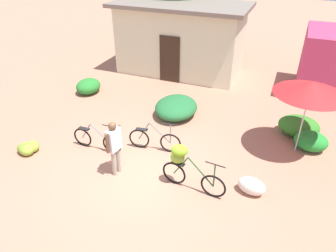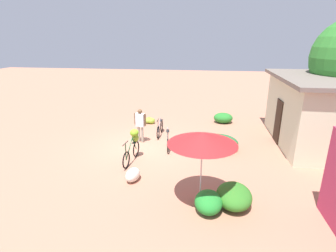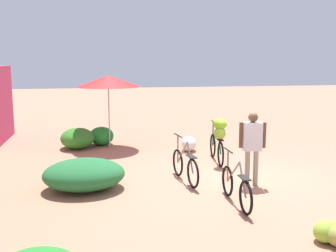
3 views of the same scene
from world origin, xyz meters
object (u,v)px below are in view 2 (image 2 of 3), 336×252
(bicycle_near_pile, at_px, (168,140))
(produce_sack, at_px, (133,175))
(market_umbrella, at_px, (202,138))
(person_vendor, at_px, (140,122))
(bicycle_leftmost, at_px, (160,128))
(building_low, at_px, (309,111))
(banana_pile_on_ground, at_px, (150,120))
(bicycle_center_loaded, at_px, (133,142))

(bicycle_near_pile, relative_size, produce_sack, 2.28)
(market_umbrella, distance_m, person_vendor, 5.43)
(bicycle_leftmost, height_order, produce_sack, bicycle_leftmost)
(building_low, xyz_separation_m, bicycle_leftmost, (-0.10, -6.86, -1.22))
(building_low, xyz_separation_m, banana_pile_on_ground, (-1.94, -7.79, -1.40))
(building_low, distance_m, produce_sack, 8.43)
(market_umbrella, xyz_separation_m, bicycle_near_pile, (-3.94, -1.54, -1.70))
(market_umbrella, xyz_separation_m, banana_pile_on_ground, (-7.38, -3.11, -1.89))
(market_umbrella, height_order, bicycle_leftmost, market_umbrella)
(person_vendor, bearing_deg, produce_sack, 9.51)
(bicycle_near_pile, bearing_deg, building_low, 103.57)
(produce_sack, xyz_separation_m, person_vendor, (-3.51, -0.59, 0.76))
(bicycle_center_loaded, relative_size, person_vendor, 1.07)
(market_umbrella, distance_m, bicycle_center_loaded, 3.98)
(market_umbrella, xyz_separation_m, person_vendor, (-4.45, -2.91, -1.08))
(bicycle_leftmost, distance_m, bicycle_center_loaded, 3.02)
(bicycle_leftmost, height_order, bicycle_near_pile, bicycle_near_pile)
(banana_pile_on_ground, distance_m, produce_sack, 6.48)
(market_umbrella, height_order, bicycle_center_loaded, market_umbrella)
(bicycle_leftmost, distance_m, bicycle_near_pile, 1.72)
(banana_pile_on_ground, bearing_deg, bicycle_leftmost, 26.81)
(bicycle_near_pile, distance_m, produce_sack, 3.09)
(banana_pile_on_ground, distance_m, person_vendor, 3.04)
(bicycle_leftmost, height_order, person_vendor, person_vendor)
(market_umbrella, relative_size, person_vendor, 1.39)
(bicycle_near_pile, xyz_separation_m, banana_pile_on_ground, (-3.44, -1.57, -0.19))
(bicycle_near_pile, xyz_separation_m, produce_sack, (2.99, -0.77, -0.13))
(building_low, relative_size, person_vendor, 3.66)
(market_umbrella, relative_size, produce_sack, 3.19)
(banana_pile_on_ground, bearing_deg, bicycle_center_loaded, 4.56)
(building_low, xyz_separation_m, market_umbrella, (5.44, -4.68, 0.49))
(produce_sack, bearing_deg, person_vendor, -170.49)
(building_low, bearing_deg, bicycle_center_loaded, -68.98)
(bicycle_center_loaded, bearing_deg, market_umbrella, 46.47)
(market_umbrella, relative_size, bicycle_leftmost, 1.36)
(market_umbrella, bearing_deg, bicycle_near_pile, -158.58)
(building_low, distance_m, bicycle_center_loaded, 7.98)
(building_low, bearing_deg, produce_sack, -57.30)
(banana_pile_on_ground, bearing_deg, produce_sack, 7.00)
(bicycle_leftmost, xyz_separation_m, person_vendor, (1.08, -0.73, 0.64))
(building_low, relative_size, bicycle_near_pile, 3.67)
(banana_pile_on_ground, bearing_deg, market_umbrella, 22.85)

